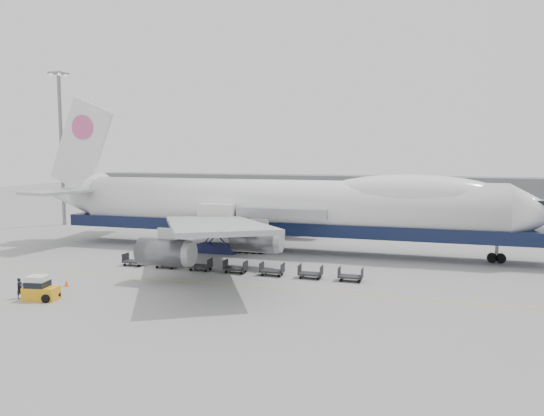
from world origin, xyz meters
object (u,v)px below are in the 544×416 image
(baggage_tug, at_px, (40,289))
(catering_truck, at_px, (218,225))
(airliner, at_px, (286,206))
(ground_worker, at_px, (20,288))

(baggage_tug, bearing_deg, catering_truck, 66.94)
(airliner, bearing_deg, baggage_tug, -116.51)
(baggage_tug, bearing_deg, ground_worker, 176.48)
(airliner, bearing_deg, catering_truck, -155.59)
(catering_truck, bearing_deg, baggage_tug, -104.62)
(airliner, xyz_separation_m, baggage_tug, (-13.64, -27.35, -4.73))
(ground_worker, bearing_deg, airliner, -28.45)
(airliner, distance_m, ground_worker, 31.96)
(airliner, height_order, catering_truck, airliner)
(airliner, height_order, baggage_tug, airliner)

